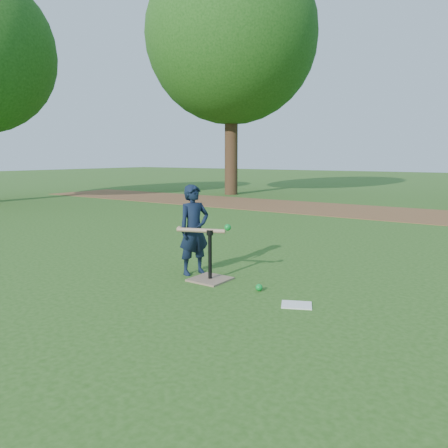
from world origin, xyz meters
The scene contains 8 objects.
ground centered at (0.00, 0.00, 0.00)m, with size 80.00×80.00×0.00m, color #285116.
dirt_strip centered at (0.00, 7.50, 0.01)m, with size 24.00×3.00×0.01m, color brown.
child centered at (0.02, -0.05, 0.57)m, with size 0.41×0.27×1.14m, color black.
wiffle_ball_ground centered at (1.05, -0.22, 0.04)m, with size 0.08×0.08×0.08m, color #0C8B2C.
clipboard centered at (1.61, -0.42, 0.01)m, with size 0.30×0.23×0.01m, color white.
batting_tee centered at (0.35, -0.18, 0.11)m, with size 0.44×0.44×0.61m.
swing_action centered at (0.27, -0.18, 0.61)m, with size 0.69×0.28×0.12m.
tree_left centered at (-6.00, 10.00, 5.87)m, with size 6.40×6.40×9.08m.
Camera 1 is at (3.36, -4.32, 1.49)m, focal length 35.00 mm.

